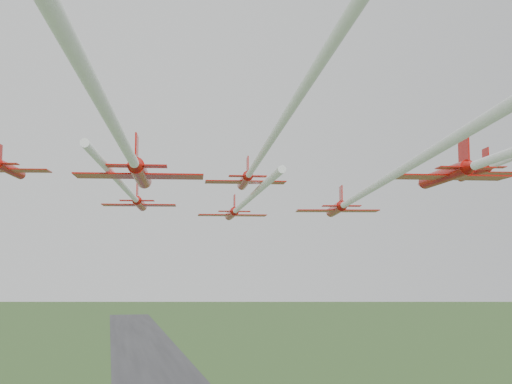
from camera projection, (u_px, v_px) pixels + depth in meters
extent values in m
cylinder|color=#B90E08|center=(232.00, 214.00, 101.23)|extent=(1.96, 9.33, 1.20)
cone|color=#B90E08|center=(228.00, 217.00, 106.77)|extent=(1.36, 2.05, 1.20)
cone|color=#B90E08|center=(235.00, 211.00, 96.02)|extent=(1.19, 1.39, 1.09)
ellipsoid|color=black|center=(230.00, 212.00, 103.43)|extent=(0.54, 1.07, 0.35)
cube|color=#B90E08|center=(232.00, 215.00, 100.34)|extent=(9.79, 3.61, 0.11)
cube|color=#B90E08|center=(234.00, 211.00, 97.04)|extent=(4.45, 1.66, 0.09)
cube|color=#B90E08|center=(234.00, 203.00, 97.38)|extent=(0.27, 1.96, 2.18)
cylinder|color=silver|center=(253.00, 195.00, 75.74)|extent=(3.92, 39.81, 0.65)
cylinder|color=#B90E08|center=(140.00, 204.00, 83.01)|extent=(2.05, 8.19, 1.05)
cone|color=#B90E08|center=(143.00, 207.00, 87.89)|extent=(1.26, 1.84, 1.05)
cone|color=#B90E08|center=(136.00, 200.00, 78.41)|extent=(1.09, 1.26, 0.96)
ellipsoid|color=black|center=(141.00, 202.00, 84.94)|extent=(0.51, 0.95, 0.31)
cube|color=#B90E08|center=(139.00, 205.00, 82.22)|extent=(8.66, 3.51, 0.10)
cube|color=#B90E08|center=(137.00, 201.00, 79.31)|extent=(3.94, 1.61, 0.08)
cube|color=#B90E08|center=(137.00, 191.00, 79.62)|extent=(0.31, 1.72, 1.91)
cylinder|color=silver|center=(118.00, 179.00, 60.46)|extent=(4.93, 34.96, 0.57)
cylinder|color=#B90E08|center=(336.00, 209.00, 84.72)|extent=(2.80, 9.36, 1.20)
cone|color=#B90E08|center=(330.00, 213.00, 90.32)|extent=(1.53, 2.15, 1.20)
cone|color=#B90E08|center=(343.00, 205.00, 79.46)|extent=(1.30, 1.48, 1.09)
ellipsoid|color=black|center=(334.00, 207.00, 86.94)|extent=(0.63, 1.10, 0.35)
cube|color=#B90E08|center=(337.00, 211.00, 83.82)|extent=(9.97, 4.47, 0.11)
cube|color=#B90E08|center=(341.00, 206.00, 80.49)|extent=(4.53, 2.05, 0.09)
cube|color=#B90E08|center=(341.00, 196.00, 80.84)|extent=(0.45, 1.96, 2.19)
cylinder|color=silver|center=(394.00, 175.00, 53.85)|extent=(9.38, 49.68, 0.66)
cylinder|color=#B90E08|center=(10.00, 169.00, 70.21)|extent=(2.21, 7.93, 1.02)
cone|color=#B90E08|center=(23.00, 176.00, 74.94)|extent=(1.26, 1.80, 1.02)
ellipsoid|color=black|center=(15.00, 168.00, 72.09)|extent=(0.52, 0.93, 0.30)
cube|color=#B90E08|center=(7.00, 170.00, 69.45)|extent=(8.41, 3.63, 0.09)
cylinder|color=#B90E08|center=(245.00, 181.00, 70.12)|extent=(1.79, 7.61, 0.98)
cone|color=#B90E08|center=(241.00, 186.00, 74.64)|extent=(1.14, 1.69, 0.98)
cone|color=#B90E08|center=(248.00, 175.00, 65.86)|extent=(1.00, 1.16, 0.89)
ellipsoid|color=black|center=(243.00, 180.00, 71.91)|extent=(0.46, 0.88, 0.28)
cube|color=#B90E08|center=(245.00, 182.00, 69.39)|extent=(8.02, 3.14, 0.09)
cube|color=#B90E08|center=(248.00, 176.00, 66.69)|extent=(3.65, 1.44, 0.07)
cube|color=#B90E08|center=(247.00, 166.00, 66.97)|extent=(0.26, 1.60, 1.78)
cylinder|color=silver|center=(282.00, 122.00, 42.12)|extent=(5.63, 46.77, 0.53)
cylinder|color=#B90E08|center=(474.00, 172.00, 74.23)|extent=(2.21, 7.96, 1.02)
cone|color=#B90E08|center=(458.00, 178.00, 78.98)|extent=(1.26, 1.81, 1.02)
cone|color=#B90E08|center=(490.00, 166.00, 69.75)|extent=(1.09, 1.24, 0.93)
ellipsoid|color=black|center=(467.00, 171.00, 76.11)|extent=(0.52, 0.93, 0.30)
cube|color=#B90E08|center=(476.00, 173.00, 73.46)|extent=(8.45, 3.63, 0.09)
cube|color=#B90E08|center=(487.00, 167.00, 70.63)|extent=(3.84, 1.67, 0.07)
cube|color=#B90E08|center=(486.00, 157.00, 70.92)|extent=(0.35, 1.67, 1.86)
cylinder|color=#B90E08|center=(140.00, 174.00, 55.95)|extent=(2.29, 9.59, 1.23)
cone|color=#B90E08|center=(145.00, 183.00, 61.65)|extent=(1.45, 2.14, 1.23)
cone|color=#B90E08|center=(135.00, 164.00, 50.58)|extent=(1.26, 1.46, 1.12)
ellipsoid|color=black|center=(142.00, 172.00, 58.21)|extent=(0.59, 1.11, 0.36)
cube|color=#B90E08|center=(139.00, 176.00, 55.03)|extent=(10.11, 4.00, 0.11)
cube|color=#B90E08|center=(136.00, 166.00, 51.63)|extent=(4.60, 1.84, 0.09)
cube|color=#B90E08|center=(137.00, 150.00, 51.99)|extent=(0.34, 2.01, 2.24)
cylinder|color=silver|center=(101.00, 100.00, 31.43)|extent=(4.88, 37.27, 0.67)
cylinder|color=#B90E08|center=(445.00, 175.00, 57.96)|extent=(2.04, 9.30, 1.19)
cone|color=#B90E08|center=(421.00, 184.00, 63.48)|extent=(1.37, 2.06, 1.19)
cone|color=#B90E08|center=(471.00, 166.00, 52.75)|extent=(1.20, 1.40, 1.09)
ellipsoid|color=black|center=(435.00, 174.00, 60.15)|extent=(0.55, 1.07, 0.35)
cube|color=#B90E08|center=(449.00, 177.00, 57.07)|extent=(9.78, 3.70, 0.11)
cube|color=#B90E08|center=(466.00, 168.00, 53.77)|extent=(4.45, 1.70, 0.09)
cube|color=#B90E08|center=(464.00, 153.00, 54.12)|extent=(0.29, 1.96, 2.17)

